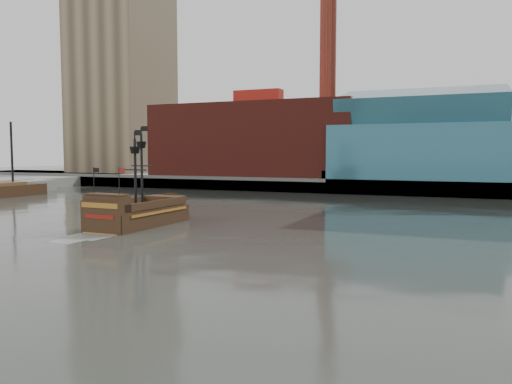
% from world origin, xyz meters
% --- Properties ---
extents(ground, '(400.00, 400.00, 0.00)m').
position_xyz_m(ground, '(0.00, 0.00, 0.00)').
color(ground, '#242621').
rests_on(ground, ground).
extents(promenade_far, '(220.00, 60.00, 2.00)m').
position_xyz_m(promenade_far, '(0.00, 92.00, 1.00)').
color(promenade_far, slate).
rests_on(promenade_far, ground).
extents(seawall, '(220.00, 1.00, 2.60)m').
position_xyz_m(seawall, '(0.00, 62.50, 1.30)').
color(seawall, '#4C4C49').
rests_on(seawall, ground).
extents(skyline, '(149.00, 45.00, 62.00)m').
position_xyz_m(skyline, '(5.21, 84.56, 24.55)').
color(skyline, '#796649').
rests_on(skyline, promenade_far).
extents(pirate_ship, '(4.83, 14.19, 10.53)m').
position_xyz_m(pirate_ship, '(-11.73, 16.80, 0.95)').
color(pirate_ship, black).
rests_on(pirate_ship, ground).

